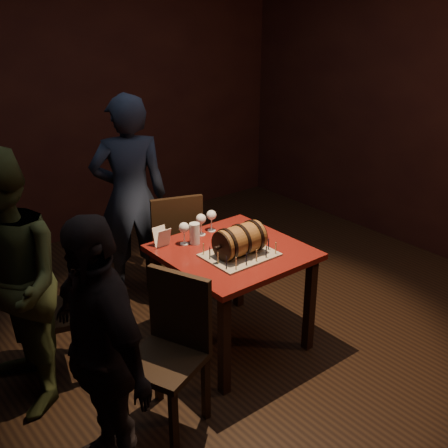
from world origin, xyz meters
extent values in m
plane|color=black|center=(0.00, 0.00, 0.00)|extent=(5.00, 5.00, 0.00)
cube|color=black|center=(0.00, 2.50, 1.40)|extent=(5.00, 0.04, 2.80)
cube|color=#4F0F0D|center=(0.03, 0.04, 0.73)|extent=(0.90, 0.90, 0.04)
cube|color=black|center=(-0.35, -0.34, 0.35)|extent=(0.06, 0.06, 0.71)
cube|color=black|center=(0.41, -0.34, 0.35)|extent=(0.06, 0.06, 0.71)
cube|color=black|center=(-0.35, 0.42, 0.35)|extent=(0.06, 0.06, 0.71)
cube|color=black|center=(0.41, 0.42, 0.35)|extent=(0.06, 0.06, 0.71)
cube|color=gray|center=(0.01, -0.06, 0.76)|extent=(0.45, 0.35, 0.01)
cylinder|color=brown|center=(0.01, -0.06, 0.86)|extent=(0.30, 0.20, 0.20)
cylinder|color=black|center=(-0.11, -0.06, 0.86)|extent=(0.02, 0.22, 0.22)
cylinder|color=black|center=(0.01, -0.06, 0.86)|extent=(0.02, 0.22, 0.22)
cylinder|color=black|center=(0.12, -0.06, 0.86)|extent=(0.02, 0.22, 0.22)
cylinder|color=black|center=(-0.15, -0.06, 0.86)|extent=(0.01, 0.19, 0.19)
cylinder|color=black|center=(0.16, -0.06, 0.86)|extent=(0.01, 0.19, 0.19)
cylinder|color=black|center=(-0.17, -0.06, 0.86)|extent=(0.04, 0.02, 0.02)
sphere|color=black|center=(-0.19, -0.06, 0.86)|extent=(0.03, 0.03, 0.03)
cylinder|color=#DCC383|center=(-0.15, -0.21, 0.80)|extent=(0.01, 0.01, 0.08)
cylinder|color=black|center=(-0.15, -0.21, 0.85)|extent=(0.00, 0.00, 0.01)
cylinder|color=black|center=(-0.06, -0.21, 0.80)|extent=(0.01, 0.01, 0.08)
cylinder|color=black|center=(-0.06, -0.21, 0.85)|extent=(0.00, 0.00, 0.01)
cylinder|color=#DCC383|center=(0.02, -0.21, 0.80)|extent=(0.01, 0.01, 0.08)
cylinder|color=black|center=(0.02, -0.21, 0.85)|extent=(0.00, 0.00, 0.01)
cylinder|color=black|center=(0.11, -0.21, 0.80)|extent=(0.01, 0.01, 0.08)
cylinder|color=black|center=(0.11, -0.21, 0.85)|extent=(0.00, 0.00, 0.01)
cylinder|color=#DCC383|center=(0.19, -0.21, 0.80)|extent=(0.01, 0.01, 0.08)
cylinder|color=black|center=(0.19, -0.21, 0.85)|extent=(0.00, 0.00, 0.01)
cylinder|color=black|center=(0.20, -0.13, 0.80)|extent=(0.01, 0.01, 0.08)
cylinder|color=black|center=(0.20, -0.13, 0.85)|extent=(0.00, 0.00, 0.01)
cylinder|color=#DCC383|center=(0.20, -0.05, 0.80)|extent=(0.01, 0.01, 0.08)
cylinder|color=black|center=(0.20, -0.05, 0.85)|extent=(0.00, 0.00, 0.01)
cylinder|color=black|center=(0.20, 0.04, 0.80)|extent=(0.01, 0.01, 0.08)
cylinder|color=black|center=(0.20, 0.04, 0.85)|extent=(0.00, 0.00, 0.01)
cylinder|color=#DCC383|center=(0.16, 0.08, 0.80)|extent=(0.01, 0.01, 0.08)
cylinder|color=black|center=(0.16, 0.08, 0.85)|extent=(0.00, 0.00, 0.01)
cylinder|color=black|center=(0.07, 0.08, 0.80)|extent=(0.01, 0.01, 0.08)
cylinder|color=black|center=(0.07, 0.08, 0.85)|extent=(0.00, 0.00, 0.01)
cylinder|color=#DCC383|center=(-0.01, 0.08, 0.80)|extent=(0.01, 0.01, 0.08)
cylinder|color=black|center=(-0.01, 0.08, 0.85)|extent=(0.00, 0.00, 0.01)
cylinder|color=black|center=(-0.10, 0.08, 0.80)|extent=(0.01, 0.01, 0.08)
cylinder|color=black|center=(-0.10, 0.08, 0.85)|extent=(0.00, 0.00, 0.01)
cylinder|color=#DCC383|center=(-0.18, 0.08, 0.80)|extent=(0.01, 0.01, 0.08)
cylinder|color=black|center=(-0.18, 0.08, 0.85)|extent=(0.00, 0.00, 0.01)
cylinder|color=black|center=(-0.19, 0.00, 0.80)|extent=(0.01, 0.01, 0.08)
cylinder|color=black|center=(-0.19, 0.00, 0.85)|extent=(0.00, 0.00, 0.01)
cylinder|color=#DCC383|center=(-0.19, -0.08, 0.80)|extent=(0.01, 0.01, 0.08)
cylinder|color=black|center=(-0.19, -0.08, 0.85)|extent=(0.00, 0.00, 0.01)
cylinder|color=black|center=(-0.19, -0.17, 0.80)|extent=(0.01, 0.01, 0.08)
cylinder|color=black|center=(-0.19, -0.17, 0.85)|extent=(0.00, 0.00, 0.01)
cylinder|color=silver|center=(-0.17, 0.31, 0.75)|extent=(0.06, 0.06, 0.01)
cylinder|color=silver|center=(-0.17, 0.31, 0.80)|extent=(0.01, 0.01, 0.09)
sphere|color=silver|center=(-0.17, 0.31, 0.88)|extent=(0.07, 0.07, 0.07)
sphere|color=#591114|center=(-0.17, 0.31, 0.87)|extent=(0.05, 0.05, 0.05)
cylinder|color=silver|center=(0.01, 0.36, 0.75)|extent=(0.06, 0.06, 0.01)
cylinder|color=silver|center=(0.01, 0.36, 0.80)|extent=(0.01, 0.01, 0.09)
sphere|color=silver|center=(0.01, 0.36, 0.88)|extent=(0.07, 0.07, 0.07)
cylinder|color=silver|center=(0.11, 0.37, 0.75)|extent=(0.06, 0.06, 0.01)
cylinder|color=silver|center=(0.11, 0.37, 0.80)|extent=(0.01, 0.01, 0.09)
sphere|color=silver|center=(0.11, 0.37, 0.88)|extent=(0.07, 0.07, 0.07)
sphere|color=#BF594C|center=(0.11, 0.37, 0.87)|extent=(0.05, 0.05, 0.05)
cylinder|color=silver|center=(-0.11, 0.27, 0.82)|extent=(0.07, 0.07, 0.15)
cylinder|color=#9E5414|center=(-0.11, 0.27, 0.81)|extent=(0.06, 0.06, 0.11)
cylinder|color=white|center=(-0.11, 0.27, 0.87)|extent=(0.06, 0.06, 0.02)
cube|color=black|center=(0.10, 0.87, 0.45)|extent=(0.51, 0.51, 0.04)
cube|color=black|center=(0.31, 0.98, 0.21)|extent=(0.04, 0.04, 0.43)
cube|color=black|center=(-0.01, 1.09, 0.21)|extent=(0.04, 0.04, 0.43)
cube|color=black|center=(0.20, 0.66, 0.21)|extent=(0.04, 0.04, 0.43)
cube|color=black|center=(-0.12, 0.77, 0.21)|extent=(0.04, 0.04, 0.43)
cube|color=black|center=(0.03, 0.70, 0.70)|extent=(0.39, 0.17, 0.46)
cube|color=black|center=(-1.03, 0.48, 0.45)|extent=(0.49, 0.49, 0.04)
cube|color=black|center=(-1.15, 0.69, 0.21)|extent=(0.04, 0.04, 0.43)
cube|color=black|center=(-1.24, 0.37, 0.21)|extent=(0.04, 0.04, 0.43)
cube|color=black|center=(-0.82, 0.60, 0.21)|extent=(0.04, 0.04, 0.43)
cube|color=black|center=(-0.92, 0.27, 0.21)|extent=(0.04, 0.04, 0.43)
cube|color=black|center=(-0.86, 0.44, 0.70)|extent=(0.15, 0.40, 0.46)
cube|color=black|center=(-0.80, -0.36, 0.45)|extent=(0.52, 0.52, 0.04)
cube|color=black|center=(-1.02, -0.27, 0.21)|extent=(0.04, 0.04, 0.43)
cube|color=black|center=(-0.89, -0.58, 0.21)|extent=(0.04, 0.04, 0.43)
cube|color=black|center=(-0.71, -0.14, 0.21)|extent=(0.04, 0.04, 0.43)
cube|color=black|center=(-0.58, -0.45, 0.21)|extent=(0.04, 0.04, 0.43)
cube|color=black|center=(-0.63, -0.29, 0.70)|extent=(0.19, 0.38, 0.46)
imported|color=#192133|center=(-0.10, 1.16, 0.83)|extent=(0.71, 0.61, 1.66)
imported|color=#323C1E|center=(-1.37, 0.38, 0.81)|extent=(0.65, 0.82, 1.61)
imported|color=black|center=(-1.21, -0.43, 0.74)|extent=(0.36, 0.86, 1.47)
camera|label=1|loc=(-2.15, -2.58, 2.38)|focal=45.00mm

